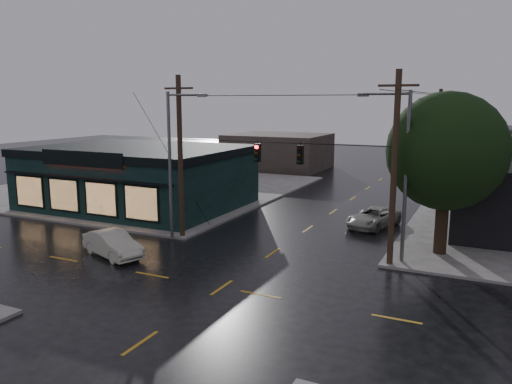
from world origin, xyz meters
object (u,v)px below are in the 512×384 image
at_px(sedan_cream, 113,244).
at_px(corner_tree, 446,152).
at_px(utility_pole_ne, 389,266).
at_px(suv_silver, 373,218).
at_px(utility_pole_nw, 183,238).

bearing_deg(sedan_cream, corner_tree, -43.50).
bearing_deg(corner_tree, utility_pole_ne, -125.41).
bearing_deg(suv_silver, corner_tree, -29.32).
xyz_separation_m(utility_pole_nw, sedan_cream, (-1.33, -4.95, 0.72)).
distance_m(corner_tree, sedan_cream, 19.09).
xyz_separation_m(utility_pole_nw, utility_pole_ne, (13.00, 0.00, 0.00)).
relative_size(corner_tree, utility_pole_nw, 0.89).
bearing_deg(sedan_cream, utility_pole_nw, 5.54).
bearing_deg(utility_pole_nw, sedan_cream, -105.03).
height_order(sedan_cream, suv_silver, sedan_cream).
relative_size(corner_tree, suv_silver, 1.88).
bearing_deg(utility_pole_ne, corner_tree, 54.59).
height_order(corner_tree, utility_pole_nw, corner_tree).
bearing_deg(suv_silver, utility_pole_nw, -126.27).
height_order(utility_pole_ne, suv_silver, utility_pole_ne).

